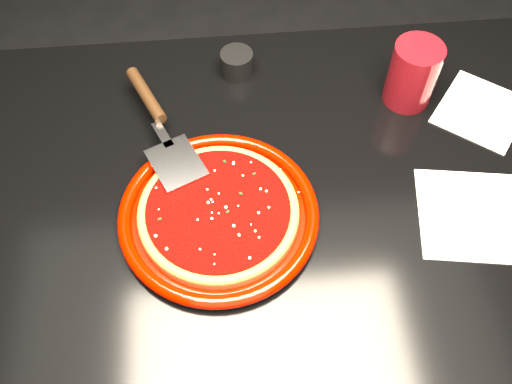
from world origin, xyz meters
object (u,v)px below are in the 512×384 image
plate (219,214)px  table (280,301)px  pizza_server (161,125)px  cup (413,74)px  ramekin (237,63)px

plate → table: bearing=5.1°
pizza_server → table: bearing=-62.5°
table → cup: (0.24, 0.21, 0.43)m
plate → cup: size_ratio=2.65×
plate → cup: (0.34, 0.22, 0.05)m
table → plate: bearing=-174.9°
plate → ramekin: size_ratio=5.19×
table → ramekin: ramekin is taller
plate → ramekin: 0.31m
table → ramekin: size_ratio=20.27×
cup → pizza_server: bearing=-172.5°
pizza_server → cup: 0.43m
pizza_server → plate: bearing=-87.0°
cup → ramekin: (-0.29, 0.09, -0.04)m
ramekin → table: bearing=-78.9°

